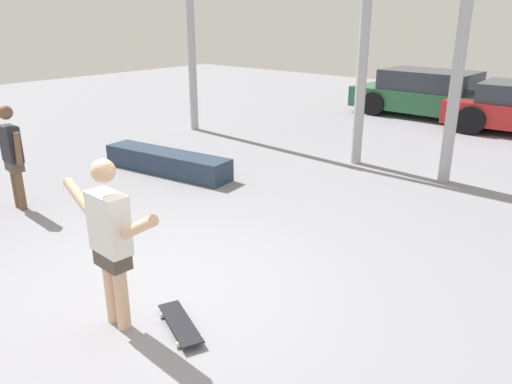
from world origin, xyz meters
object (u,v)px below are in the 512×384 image
at_px(skateboarder, 110,238).
at_px(bystander, 12,153).
at_px(skateboard, 180,323).
at_px(grind_box, 167,162).
at_px(parked_car_green, 432,95).

relative_size(skateboarder, bystander, 1.05).
height_order(skateboard, bystander, bystander).
height_order(grind_box, bystander, bystander).
bearing_deg(skateboard, bystander, -163.72).
relative_size(skateboard, bystander, 0.49).
distance_m(skateboarder, bystander, 3.82).
distance_m(skateboarder, skateboard, 1.04).
bearing_deg(bystander, skateboarder, 171.69).
height_order(skateboard, grind_box, grind_box).
distance_m(skateboarder, parked_car_green, 11.95).
xyz_separation_m(skateboarder, parked_car_green, (-1.77, 11.81, -0.28)).
height_order(skateboarder, grind_box, skateboarder).
bearing_deg(skateboarder, parked_car_green, 101.42).
height_order(skateboard, parked_car_green, parked_car_green).
distance_m(skateboard, bystander, 4.35).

